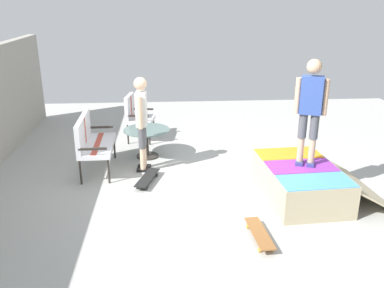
# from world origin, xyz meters

# --- Properties ---
(ground_plane) EXTENTS (12.00, 12.00, 0.10)m
(ground_plane) POSITION_xyz_m (0.00, 0.00, -0.05)
(ground_plane) COLOR #A8A8A3
(skate_ramp) EXTENTS (1.78, 1.89, 0.53)m
(skate_ramp) POSITION_xyz_m (-0.43, -1.38, 0.26)
(skate_ramp) COLOR tan
(skate_ramp) RESTS_ON ground_plane
(patio_bench) EXTENTS (1.26, 0.58, 1.02)m
(patio_bench) POSITION_xyz_m (0.85, 2.10, 0.62)
(patio_bench) COLOR #2D2823
(patio_bench) RESTS_ON ground_plane
(patio_chair_near_house) EXTENTS (0.69, 0.64, 1.02)m
(patio_chair_near_house) POSITION_xyz_m (2.50, 1.40, 0.61)
(patio_chair_near_house) COLOR #2D2823
(patio_chair_near_house) RESTS_ON ground_plane
(patio_table) EXTENTS (0.90, 0.90, 0.57)m
(patio_table) POSITION_xyz_m (1.47, 1.12, 0.40)
(patio_table) COLOR #2D2823
(patio_table) RESTS_ON ground_plane
(person_watching) EXTENTS (0.48, 0.26, 1.72)m
(person_watching) POSITION_xyz_m (0.82, 1.17, 1.00)
(person_watching) COLOR black
(person_watching) RESTS_ON ground_plane
(person_skater) EXTENTS (0.32, 0.45, 1.64)m
(person_skater) POSITION_xyz_m (-0.37, -1.42, 1.48)
(person_skater) COLOR navy
(person_skater) RESTS_ON skate_ramp
(skateboard_by_bench) EXTENTS (0.82, 0.43, 0.10)m
(skateboard_by_bench) POSITION_xyz_m (0.25, 1.08, 0.08)
(skateboard_by_bench) COLOR black
(skateboard_by_bench) RESTS_ON ground_plane
(skateboard_spare) EXTENTS (0.81, 0.26, 0.10)m
(skateboard_spare) POSITION_xyz_m (-1.61, -0.44, 0.08)
(skateboard_spare) COLOR brown
(skateboard_spare) RESTS_ON ground_plane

